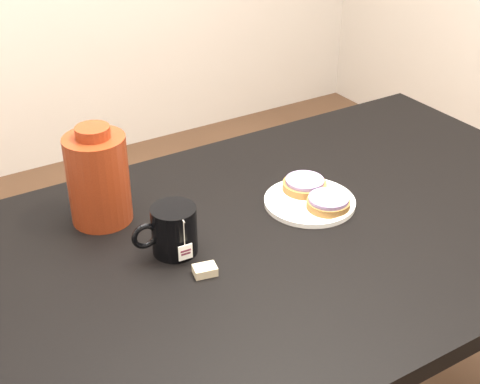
# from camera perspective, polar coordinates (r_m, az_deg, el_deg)

# --- Properties ---
(table) EXTENTS (1.40, 0.90, 0.75)m
(table) POSITION_cam_1_polar(r_m,az_deg,el_deg) (1.52, 5.60, -5.16)
(table) COLOR black
(table) RESTS_ON ground_plane
(plate) EXTENTS (0.21, 0.21, 0.02)m
(plate) POSITION_cam_1_polar(r_m,az_deg,el_deg) (1.54, 5.97, -0.77)
(plate) COLOR white
(plate) RESTS_ON table
(bagel_back) EXTENTS (0.11, 0.11, 0.03)m
(bagel_back) POSITION_cam_1_polar(r_m,az_deg,el_deg) (1.57, 5.53, 0.64)
(bagel_back) COLOR brown
(bagel_back) RESTS_ON plate
(bagel_front) EXTENTS (0.10, 0.10, 0.03)m
(bagel_front) POSITION_cam_1_polar(r_m,az_deg,el_deg) (1.50, 7.54, -0.89)
(bagel_front) COLOR brown
(bagel_front) RESTS_ON plate
(mug) EXTENTS (0.14, 0.10, 0.10)m
(mug) POSITION_cam_1_polar(r_m,az_deg,el_deg) (1.35, -5.72, -3.24)
(mug) COLOR black
(mug) RESTS_ON table
(teabag_pouch) EXTENTS (0.05, 0.04, 0.02)m
(teabag_pouch) POSITION_cam_1_polar(r_m,az_deg,el_deg) (1.31, -3.01, -6.69)
(teabag_pouch) COLOR #C6B793
(teabag_pouch) RESTS_ON table
(bagel_package) EXTENTS (0.16, 0.16, 0.22)m
(bagel_package) POSITION_cam_1_polar(r_m,az_deg,el_deg) (1.46, -12.01, 1.19)
(bagel_package) COLOR #5D1A0C
(bagel_package) RESTS_ON table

